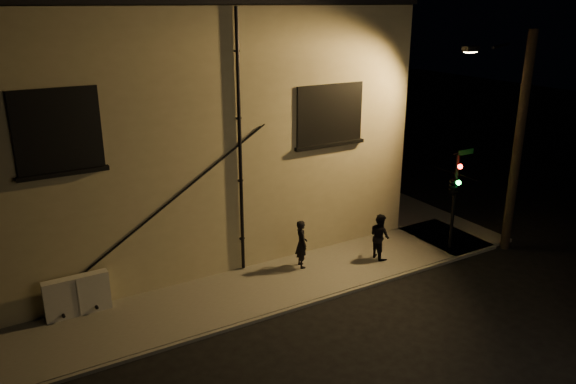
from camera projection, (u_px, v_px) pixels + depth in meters
ground at (338, 295)px, 17.27m from camera, size 90.00×90.00×0.00m
sidewalk at (298, 237)px, 21.42m from camera, size 21.00×16.00×0.12m
building at (144, 115)px, 21.75m from camera, size 16.20×12.23×8.80m
utility_cabinet at (77, 296)px, 15.83m from camera, size 1.79×0.30×1.18m
pedestrian_a at (301, 244)px, 18.64m from camera, size 0.51×0.67×1.65m
pedestrian_b at (380, 236)px, 19.30m from camera, size 0.65×0.82×1.61m
traffic_signal at (454, 185)px, 19.43m from camera, size 1.15×2.09×3.60m
streetlamp_pole at (516, 139)px, 19.33m from camera, size 2.06×1.40×7.75m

